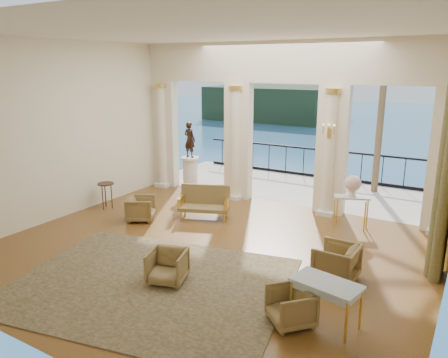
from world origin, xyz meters
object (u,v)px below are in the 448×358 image
Objects in this scene: armchair_d at (141,208)px; armchair_c at (336,261)px; settee at (205,202)px; side_table at (106,187)px; game_table at (326,286)px; statue at (190,140)px; console_table at (351,202)px; armchair_b at (291,305)px; pedestal at (190,176)px; armchair_a at (167,265)px.

armchair_c is at bearing -127.04° from armchair_d.
settee is (1.29, 1.01, 0.08)m from armchair_d.
settee is 2.87m from side_table.
settee is 1.26× the size of game_table.
armchair_d is 1.64m from settee.
side_table is at bearing 71.14° from statue.
settee is at bearing 178.71° from console_table.
side_table is (-1.10, -2.46, -1.05)m from statue.
statue is (-5.45, 5.08, 1.35)m from armchair_b.
game_table is at bearing -101.03° from console_table.
side_table is at bearing 176.55° from console_table.
armchair_c is 0.85× the size of console_table.
armchair_b is 0.85× the size of armchair_c.
console_table is (5.10, -0.45, -1.02)m from statue.
armchair_a is at bearing -58.95° from pedestal.
game_table is 0.98× the size of pedestal.
settee is at bearing 154.85° from game_table.
armchair_b is 5.61m from armchair_d.
console_table reaches higher than armchair_a.
armchair_d is at bearing -9.90° from side_table.
armchair_c is at bearing -30.56° from pedestal.
armchair_c is 6.65m from statue.
game_table reaches higher than armchair_a.
game_table is at bearing -141.18° from armchair_d.
game_table is 1.54× the size of side_table.
armchair_b is 0.89× the size of side_table.
armchair_c is 0.54× the size of settee.
armchair_d is 0.49× the size of settee.
armchair_d is 0.60× the size of pedestal.
side_table is (-6.72, 0.85, 0.24)m from armchair_c.
console_table is 6.52m from side_table.
pedestal reaches higher than armchair_c.
pedestal is 2.70m from side_table.
armchair_c is at bearing -44.23° from settee.
console_table is at bearing -2.01° from settee.
settee reaches higher than armchair_a.
armchair_a is 2.92m from game_table.
armchair_b is 0.60× the size of statue.
console_table is (-0.80, 4.35, 0.03)m from game_table.
pedestal reaches higher than armchair_b.
statue reaches higher than side_table.
game_table is (2.90, 0.18, 0.29)m from armchair_a.
settee is at bearing -82.70° from armchair_d.
console_table is at bearing 111.33° from game_table.
pedestal is at bearing 151.77° from game_table.
armchair_b is 5.07m from settee.
armchair_c is at bearing 14.88° from armchair_a.
armchair_a is 0.60× the size of game_table.
side_table reaches higher than armchair_a.
armchair_c reaches higher than side_table.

